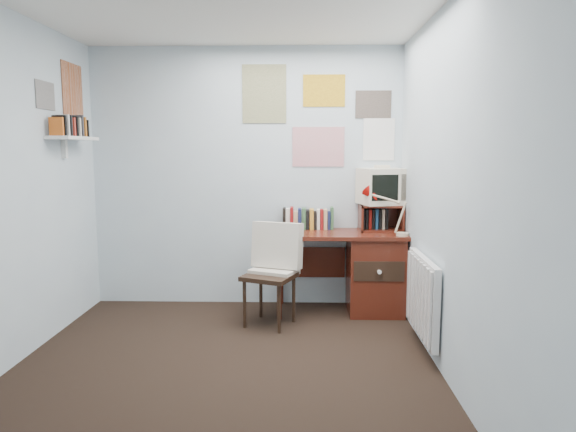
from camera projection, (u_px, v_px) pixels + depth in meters
name	position (u px, v px, depth m)	size (l,w,h in m)	color
ground	(221.00, 379.00, 3.43)	(3.50, 3.50, 0.00)	black
back_wall	(246.00, 178.00, 5.00)	(3.00, 0.02, 2.50)	silver
right_wall	(454.00, 193.00, 3.23)	(0.02, 3.50, 2.50)	silver
desk	(369.00, 270.00, 4.81)	(1.20, 0.55, 0.76)	#521D12
desk_chair	(269.00, 277.00, 4.44)	(0.44, 0.42, 0.86)	black
desk_lamp	(403.00, 214.00, 4.54)	(0.28, 0.24, 0.39)	red
tv_riser	(381.00, 217.00, 4.86)	(0.40, 0.30, 0.25)	#521D12
crt_tv	(382.00, 185.00, 4.84)	(0.39, 0.36, 0.37)	beige
book_row	(314.00, 218.00, 4.95)	(0.60, 0.14, 0.22)	#521D12
radiator	(423.00, 296.00, 3.88)	(0.09, 0.80, 0.60)	white
wall_shelf	(73.00, 138.00, 4.34)	(0.20, 0.62, 0.24)	white
posters_back	(319.00, 115.00, 4.90)	(1.20, 0.01, 0.90)	white
posters_left	(60.00, 92.00, 4.30)	(0.01, 0.70, 0.60)	white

